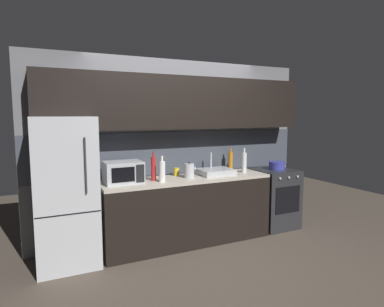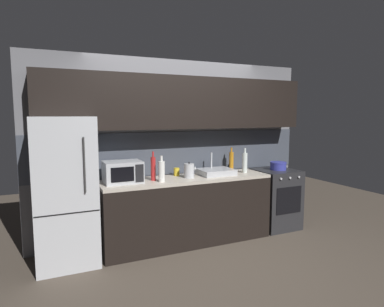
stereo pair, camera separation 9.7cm
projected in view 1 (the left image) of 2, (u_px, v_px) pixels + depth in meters
name	position (u px, v px, depth m)	size (l,w,h in m)	color
ground_plane	(221.00, 269.00, 3.76)	(10.00, 10.00, 0.00)	#4C4238
back_wall	(178.00, 128.00, 4.65)	(4.06, 0.44, 2.50)	slate
counter_run	(187.00, 210.00, 4.51)	(2.32, 0.60, 0.90)	black
refrigerator	(65.00, 192.00, 3.79)	(0.68, 0.69, 1.72)	#B7BABF
oven_range	(274.00, 198.00, 5.16)	(0.60, 0.62, 0.90)	#232326
microwave	(123.00, 172.00, 4.09)	(0.46, 0.35, 0.27)	#A8AAAF
sink_basin	(215.00, 172.00, 4.68)	(0.48, 0.38, 0.30)	#ADAFB5
kettle	(189.00, 171.00, 4.43)	(0.17, 0.14, 0.22)	#B7BABF
wine_bottle_red	(154.00, 168.00, 4.23)	(0.06, 0.06, 0.37)	#A82323
wine_bottle_white	(162.00, 171.00, 4.16)	(0.08, 0.08, 0.33)	silver
wine_bottle_clear	(244.00, 162.00, 4.84)	(0.07, 0.07, 0.36)	silver
wine_bottle_amber	(230.00, 161.00, 4.96)	(0.07, 0.07, 0.36)	#B27019
mug_yellow	(176.00, 172.00, 4.59)	(0.08, 0.08, 0.11)	gold
cooking_pot	(277.00, 166.00, 5.11)	(0.25, 0.25, 0.12)	#333899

